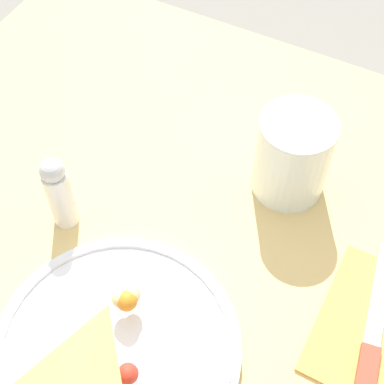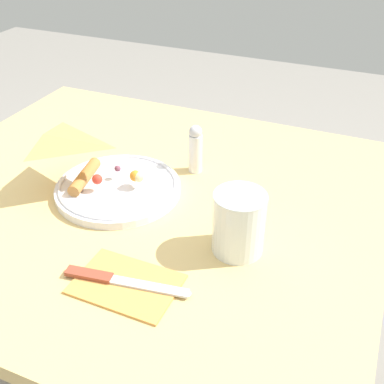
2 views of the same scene
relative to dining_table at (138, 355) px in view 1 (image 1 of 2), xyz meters
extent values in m
cube|color=#DBB770|center=(0.00, 0.00, 0.09)|extent=(0.96, 0.85, 0.03)
cube|color=#4C3823|center=(0.43, 0.38, -0.26)|extent=(0.06, 0.06, 0.68)
cylinder|color=white|center=(-0.04, -0.01, 0.11)|extent=(0.25, 0.25, 0.02)
torus|color=white|center=(-0.04, -0.01, 0.12)|extent=(0.24, 0.24, 0.01)
pyramid|color=#DBA351|center=(-0.03, -0.01, 0.13)|extent=(0.17, 0.15, 0.02)
sphere|color=#7A4256|center=(-0.05, 0.01, 0.15)|extent=(0.01, 0.01, 0.01)
sphere|color=#EFDB93|center=(0.01, 0.00, 0.15)|extent=(0.02, 0.02, 0.02)
sphere|color=red|center=(-0.06, -0.04, 0.15)|extent=(0.02, 0.02, 0.02)
sphere|color=#EFDB93|center=(0.00, 0.01, 0.15)|extent=(0.02, 0.02, 0.02)
sphere|color=orange|center=(0.00, 0.00, 0.15)|extent=(0.02, 0.02, 0.02)
cylinder|color=white|center=(0.24, -0.08, 0.16)|extent=(0.09, 0.09, 0.11)
cylinder|color=#B27F42|center=(0.24, -0.08, 0.15)|extent=(0.08, 0.08, 0.08)
torus|color=white|center=(0.24, -0.08, 0.21)|extent=(0.09, 0.09, 0.00)
cube|color=#E59E4C|center=(0.11, -0.23, 0.11)|extent=(0.16, 0.11, 0.00)
cube|color=#99422D|center=(0.05, -0.24, 0.11)|extent=(0.08, 0.03, 0.01)
cube|color=silver|center=(0.14, -0.22, 0.11)|extent=(0.13, 0.04, 0.00)
cylinder|color=silver|center=(0.07, 0.13, 0.15)|extent=(0.03, 0.03, 0.08)
sphere|color=silver|center=(0.07, 0.13, 0.20)|extent=(0.03, 0.03, 0.03)
camera|label=1|loc=(-0.19, -0.17, 0.68)|focal=55.00mm
camera|label=2|loc=(0.41, -0.69, 0.64)|focal=45.00mm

